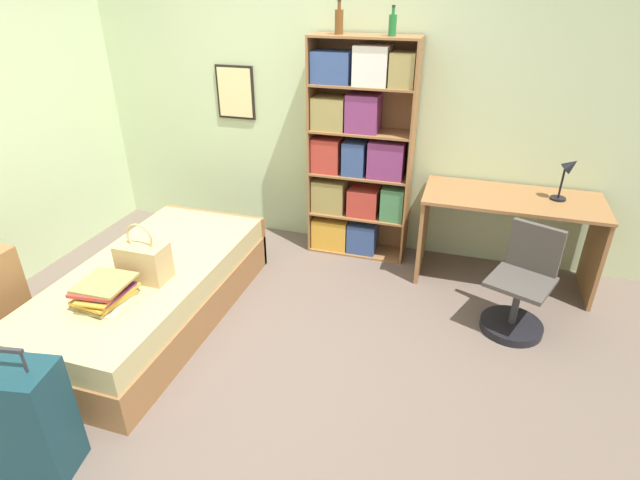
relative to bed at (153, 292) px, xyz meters
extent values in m
plane|color=#66564C|center=(0.65, -0.02, -0.22)|extent=(14.00, 14.00, 0.00)
cube|color=beige|center=(0.65, 1.67, 1.08)|extent=(10.00, 0.06, 2.60)
cube|color=black|center=(-0.02, 1.63, 1.12)|extent=(0.36, 0.02, 0.47)
cube|color=beige|center=(-0.02, 1.61, 1.12)|extent=(0.32, 0.01, 0.43)
cube|color=olive|center=(0.00, -0.02, -0.08)|extent=(0.96, 2.01, 0.27)
cube|color=tan|center=(0.00, -0.02, 0.14)|extent=(0.93, 1.98, 0.17)
cube|color=olive|center=(0.00, 0.96, 0.00)|extent=(0.96, 0.04, 0.45)
cube|color=tan|center=(0.09, -0.15, 0.35)|extent=(0.33, 0.19, 0.25)
torus|color=tan|center=(0.09, -0.15, 0.54)|extent=(0.20, 0.02, 0.20)
cube|color=beige|center=(0.03, -0.48, 0.23)|extent=(0.27, 0.32, 0.01)
cube|color=#99894C|center=(0.03, -0.48, 0.25)|extent=(0.26, 0.34, 0.02)
cube|color=gold|center=(0.02, -0.48, 0.27)|extent=(0.27, 0.31, 0.02)
cube|color=gold|center=(0.02, -0.47, 0.29)|extent=(0.29, 0.38, 0.02)
cube|color=#7A336B|center=(0.04, -0.47, 0.30)|extent=(0.23, 0.30, 0.02)
cube|color=gold|center=(0.03, -0.48, 0.32)|extent=(0.24, 0.38, 0.01)
cube|color=#334C84|center=(0.01, -0.47, 0.33)|extent=(0.24, 0.31, 0.02)
cube|color=#B2382D|center=(0.01, -0.47, 0.35)|extent=(0.32, 0.35, 0.02)
cube|color=#99894C|center=(0.03, -0.47, 0.37)|extent=(0.31, 0.31, 0.02)
cube|color=#143842|center=(0.16, -1.31, 0.11)|extent=(0.45, 0.32, 0.65)
cylinder|color=#2D2D33|center=(0.27, -1.29, 0.49)|extent=(0.01, 0.01, 0.12)
cube|color=olive|center=(0.77, 1.46, 0.72)|extent=(0.02, 0.31, 1.88)
cube|color=olive|center=(1.63, 1.46, 0.72)|extent=(0.02, 0.31, 1.88)
cube|color=olive|center=(1.20, 1.61, 0.72)|extent=(0.88, 0.01, 1.88)
cube|color=olive|center=(1.20, 1.46, -0.21)|extent=(0.84, 0.31, 0.02)
cube|color=olive|center=(1.20, 1.46, 0.16)|extent=(0.84, 0.31, 0.02)
cube|color=olive|center=(1.20, 1.46, 0.53)|extent=(0.84, 0.31, 0.02)
cube|color=olive|center=(1.20, 1.46, 0.91)|extent=(0.84, 0.31, 0.02)
cube|color=olive|center=(1.20, 1.46, 1.28)|extent=(0.84, 0.31, 0.02)
cube|color=olive|center=(1.20, 1.46, 1.65)|extent=(0.84, 0.31, 0.02)
cube|color=gold|center=(0.95, 1.45, -0.06)|extent=(0.33, 0.23, 0.28)
cube|color=#334C84|center=(1.25, 1.45, -0.06)|extent=(0.25, 0.23, 0.28)
cube|color=#99894C|center=(0.93, 1.45, 0.31)|extent=(0.29, 0.23, 0.29)
cube|color=#B2382D|center=(1.24, 1.45, 0.29)|extent=(0.26, 0.23, 0.24)
cube|color=#427A4C|center=(1.51, 1.45, 0.31)|extent=(0.20, 0.23, 0.29)
cube|color=#B2382D|center=(0.91, 1.45, 0.69)|extent=(0.24, 0.23, 0.29)
cube|color=#334C84|center=(1.15, 1.45, 0.68)|extent=(0.19, 0.23, 0.29)
cube|color=#7A336B|center=(1.43, 1.45, 0.70)|extent=(0.30, 0.23, 0.31)
cube|color=#99894C|center=(0.92, 1.45, 1.05)|extent=(0.28, 0.23, 0.27)
cube|color=#7A336B|center=(1.21, 1.45, 1.07)|extent=(0.26, 0.23, 0.30)
cube|color=#334C84|center=(0.94, 1.45, 1.42)|extent=(0.31, 0.23, 0.25)
cube|color=silver|center=(1.26, 1.45, 1.44)|extent=(0.27, 0.23, 0.30)
cube|color=#99894C|center=(1.51, 1.45, 1.42)|extent=(0.19, 0.23, 0.26)
cylinder|color=brown|center=(0.99, 1.43, 1.75)|extent=(0.07, 0.07, 0.17)
cylinder|color=brown|center=(0.99, 1.43, 1.86)|extent=(0.03, 0.03, 0.05)
cylinder|color=#232328|center=(0.99, 1.43, 1.90)|extent=(0.03, 0.03, 0.02)
cylinder|color=#1E6B2D|center=(1.41, 1.42, 1.73)|extent=(0.06, 0.06, 0.15)
cylinder|color=#1E6B2D|center=(1.41, 1.42, 1.83)|extent=(0.02, 0.02, 0.05)
cylinder|color=#232328|center=(1.41, 1.42, 1.86)|extent=(0.03, 0.03, 0.02)
cube|color=olive|center=(2.46, 1.31, 0.52)|extent=(1.36, 0.61, 0.02)
cube|color=olive|center=(1.80, 1.31, 0.14)|extent=(0.03, 0.57, 0.73)
cube|color=olive|center=(3.12, 1.31, 0.14)|extent=(0.03, 0.57, 0.73)
cylinder|color=black|center=(2.78, 1.36, 0.54)|extent=(0.12, 0.12, 0.02)
cylinder|color=black|center=(2.78, 1.36, 0.67)|extent=(0.02, 0.02, 0.24)
cone|color=black|center=(2.82, 1.36, 0.81)|extent=(0.14, 0.10, 0.14)
cylinder|color=black|center=(2.54, 0.62, -0.19)|extent=(0.44, 0.44, 0.06)
cylinder|color=#333338|center=(2.54, 0.62, -0.02)|extent=(0.05, 0.05, 0.39)
cube|color=#47423D|center=(2.54, 0.62, 0.19)|extent=(0.52, 0.52, 0.03)
cube|color=#47423D|center=(2.61, 0.79, 0.38)|extent=(0.35, 0.17, 0.35)
camera|label=1|loc=(2.08, -2.57, 2.04)|focal=28.00mm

